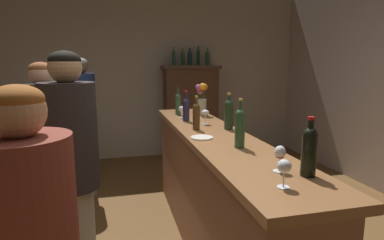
% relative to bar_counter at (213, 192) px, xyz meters
% --- Properties ---
extents(wall_back, '(5.70, 0.12, 2.95)m').
position_rel_bar_counter_xyz_m(wall_back, '(-0.28, 3.16, 0.93)').
color(wall_back, '#B6A995').
rests_on(wall_back, ground).
extents(bar_counter, '(0.53, 2.95, 1.07)m').
position_rel_bar_counter_xyz_m(bar_counter, '(0.00, 0.00, 0.00)').
color(bar_counter, brown).
rests_on(bar_counter, ground).
extents(display_cabinet, '(0.98, 0.47, 1.63)m').
position_rel_bar_counter_xyz_m(display_cabinet, '(0.48, 2.83, 0.31)').
color(display_cabinet, '#4D311E').
rests_on(display_cabinet, ground).
extents(wine_bottle_chardonnay, '(0.08, 0.08, 0.31)m').
position_rel_bar_counter_xyz_m(wine_bottle_chardonnay, '(0.15, -1.10, 0.67)').
color(wine_bottle_chardonnay, black).
rests_on(wine_bottle_chardonnay, bar_counter).
extents(wine_bottle_pinot, '(0.08, 0.08, 0.32)m').
position_rel_bar_counter_xyz_m(wine_bottle_pinot, '(0.17, 0.12, 0.68)').
color(wine_bottle_pinot, '#21331C').
rests_on(wine_bottle_pinot, bar_counter).
extents(wine_bottle_riesling, '(0.07, 0.07, 0.31)m').
position_rel_bar_counter_xyz_m(wine_bottle_riesling, '(-0.10, 0.61, 0.66)').
color(wine_bottle_riesling, '#25213D').
rests_on(wine_bottle_riesling, bar_counter).
extents(wine_bottle_malbec, '(0.06, 0.06, 0.32)m').
position_rel_bar_counter_xyz_m(wine_bottle_malbec, '(-0.10, 1.05, 0.67)').
color(wine_bottle_malbec, '#305130').
rests_on(wine_bottle_malbec, bar_counter).
extents(wine_bottle_syrah, '(0.06, 0.06, 0.30)m').
position_rel_bar_counter_xyz_m(wine_bottle_syrah, '(-0.11, 0.16, 0.66)').
color(wine_bottle_syrah, '#4E3316').
rests_on(wine_bottle_syrah, bar_counter).
extents(wine_bottle_rose, '(0.07, 0.07, 0.34)m').
position_rel_bar_counter_xyz_m(wine_bottle_rose, '(0.03, -0.49, 0.68)').
color(wine_bottle_rose, '#2A4E2D').
rests_on(wine_bottle_rose, bar_counter).
extents(wine_glass_front, '(0.07, 0.07, 0.13)m').
position_rel_bar_counter_xyz_m(wine_glass_front, '(-0.11, 0.80, 0.62)').
color(wine_glass_front, white).
rests_on(wine_glass_front, bar_counter).
extents(wine_glass_mid, '(0.07, 0.07, 0.14)m').
position_rel_bar_counter_xyz_m(wine_glass_mid, '(-0.05, -1.22, 0.63)').
color(wine_glass_mid, white).
rests_on(wine_glass_mid, bar_counter).
extents(wine_glass_rear, '(0.08, 0.08, 0.14)m').
position_rel_bar_counter_xyz_m(wine_glass_rear, '(0.04, 0.39, 0.64)').
color(wine_glass_rear, white).
rests_on(wine_glass_rear, bar_counter).
extents(wine_glass_spare, '(0.07, 0.07, 0.14)m').
position_rel_bar_counter_xyz_m(wine_glass_spare, '(0.04, -1.01, 0.63)').
color(wine_glass_spare, white).
rests_on(wine_glass_spare, bar_counter).
extents(flower_arrangement, '(0.14, 0.14, 0.36)m').
position_rel_bar_counter_xyz_m(flower_arrangement, '(0.16, 0.95, 0.72)').
color(flower_arrangement, tan).
rests_on(flower_arrangement, bar_counter).
extents(cheese_plate, '(0.17, 0.17, 0.01)m').
position_rel_bar_counter_xyz_m(cheese_plate, '(-0.15, -0.16, 0.54)').
color(cheese_plate, white).
rests_on(cheese_plate, bar_counter).
extents(display_bottle_left, '(0.06, 0.06, 0.32)m').
position_rel_bar_counter_xyz_m(display_bottle_left, '(0.19, 2.83, 1.23)').
color(display_bottle_left, '#284930').
rests_on(display_bottle_left, display_cabinet).
extents(display_bottle_midleft, '(0.06, 0.06, 0.30)m').
position_rel_bar_counter_xyz_m(display_bottle_midleft, '(0.34, 2.83, 1.21)').
color(display_bottle_midleft, '#254730').
rests_on(display_bottle_midleft, display_cabinet).
extents(display_bottle_center, '(0.08, 0.08, 0.29)m').
position_rel_bar_counter_xyz_m(display_bottle_center, '(0.47, 2.83, 1.22)').
color(display_bottle_center, '#1B2F34').
rests_on(display_bottle_center, display_cabinet).
extents(display_bottle_midright, '(0.06, 0.06, 0.34)m').
position_rel_bar_counter_xyz_m(display_bottle_midright, '(0.62, 2.83, 1.24)').
color(display_bottle_midright, '#133A20').
rests_on(display_bottle_midright, display_cabinet).
extents(display_bottle_right, '(0.08, 0.08, 0.30)m').
position_rel_bar_counter_xyz_m(display_bottle_right, '(0.78, 2.83, 1.22)').
color(display_bottle_right, '#2B4E29').
rests_on(display_bottle_right, display_cabinet).
extents(patron_in_navy, '(0.31, 0.31, 1.66)m').
position_rel_bar_counter_xyz_m(patron_in_navy, '(-1.37, 0.30, 0.39)').
color(patron_in_navy, maroon).
rests_on(patron_in_navy, ground).
extents(patron_near_entrance, '(0.31, 0.31, 1.59)m').
position_rel_bar_counter_xyz_m(patron_near_entrance, '(-1.36, 0.86, 0.35)').
color(patron_near_entrance, maroon).
rests_on(patron_near_entrance, ground).
extents(patron_in_grey, '(0.33, 0.33, 1.72)m').
position_rel_bar_counter_xyz_m(patron_in_grey, '(-1.08, -0.45, 0.41)').
color(patron_in_grey, '#ABAA92').
rests_on(patron_in_grey, ground).
extents(patron_tall, '(0.34, 0.34, 1.72)m').
position_rel_bar_counter_xyz_m(patron_tall, '(-1.20, 1.54, 0.41)').
color(patron_tall, gray).
rests_on(patron_tall, ground).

